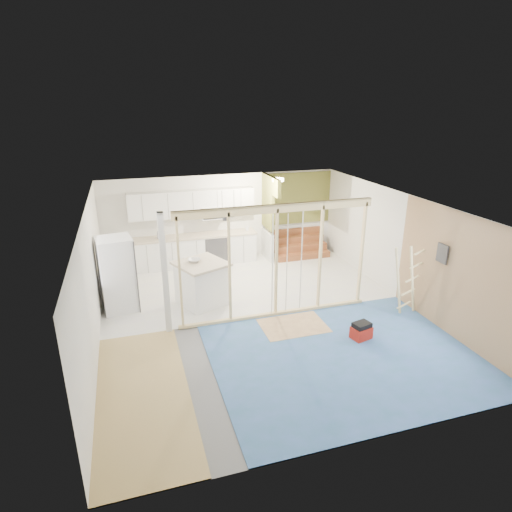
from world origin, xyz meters
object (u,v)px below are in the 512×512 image
object	(u,v)px
island	(202,283)
toolbox	(361,331)
fridge	(118,275)
ladder	(407,280)

from	to	relation	value
island	toolbox	xyz separation A→B (m)	(2.81, -2.58, -0.35)
fridge	toolbox	distance (m)	5.52
fridge	island	xyz separation A→B (m)	(1.88, -0.25, -0.36)
island	fridge	bearing A→B (deg)	149.62
toolbox	ladder	world-z (taller)	ladder
fridge	ladder	size ratio (longest dim) A/B	1.06
island	ladder	world-z (taller)	ladder
fridge	island	size ratio (longest dim) A/B	1.25
fridge	island	world-z (taller)	fridge
fridge	toolbox	world-z (taller)	fridge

